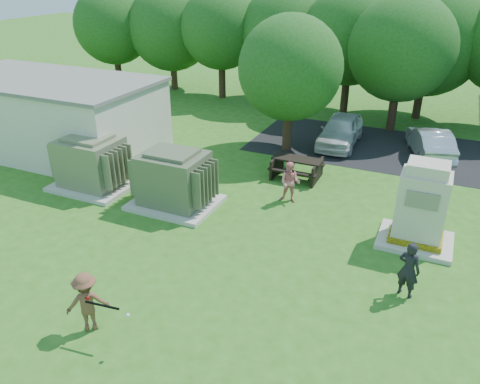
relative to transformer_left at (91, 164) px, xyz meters
The scene contains 15 objects.
ground 7.96m from the transformer_left, 34.70° to the right, with size 120.00×120.00×0.00m, color #2D6619.
service_building 5.19m from the transformer_left, 150.95° to the left, with size 10.00×5.00×3.20m, color beige.
service_building_roof 5.64m from the transformer_left, 150.95° to the left, with size 10.20×5.20×0.15m, color slate.
parking_strip 16.25m from the transformer_left, 33.69° to the left, with size 20.00×6.00×0.01m, color #232326.
transformer_left is the anchor object (origin of this frame).
transformer_right 3.70m from the transformer_left, ahead, with size 3.00×2.40×2.07m.
generator_cabinet 11.92m from the transformer_left, ahead, with size 2.23×1.82×2.71m.
picnic_table 8.07m from the transformer_left, 30.53° to the left, with size 1.98×1.48×0.85m.
batter 8.21m from the transformer_left, 50.45° to the right, with size 1.00×0.57×1.55m, color brown.
person_by_generator 12.06m from the transformer_left, ahead, with size 0.58×0.38×1.60m, color black.
person_at_picnic 7.63m from the transformer_left, 14.81° to the left, with size 0.75×0.58×1.54m, color #E47880.
car_white 11.54m from the transformer_left, 48.78° to the left, with size 1.69×4.20×1.43m, color silver.
car_silver_a 14.62m from the transformer_left, 37.21° to the left, with size 1.39×3.98×1.31m, color silver.
batting_equipment 8.73m from the transformer_left, 47.94° to the right, with size 1.40×0.18×0.09m.
tree_row 16.56m from the transformer_left, 59.50° to the left, with size 41.30×13.30×7.30m.
Camera 1 is at (5.57, -8.23, 7.89)m, focal length 35.00 mm.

